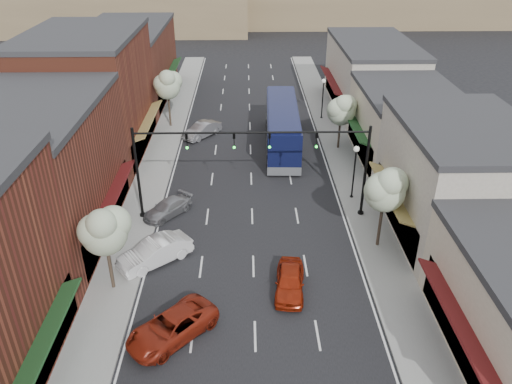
{
  "coord_description": "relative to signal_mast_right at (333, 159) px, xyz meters",
  "views": [
    {
      "loc": [
        -0.33,
        -23.25,
        19.32
      ],
      "look_at": [
        0.28,
        7.69,
        2.2
      ],
      "focal_mm": 35.0,
      "sensor_mm": 36.0,
      "label": 1
    }
  ],
  "objects": [
    {
      "name": "parked_car_b",
      "position": [
        -11.82,
        -5.46,
        -3.83
      ],
      "size": [
        4.78,
        4.31,
        1.58
      ],
      "primitive_type": "imported",
      "rotation": [
        0.0,
        0.0,
        -0.89
      ],
      "color": "silver",
      "rests_on": "ground"
    },
    {
      "name": "tree_left_near",
      "position": [
        -13.87,
        -8.05,
        -0.4
      ],
      "size": [
        2.85,
        2.65,
        5.69
      ],
      "color": "#47382B",
      "rests_on": "ground"
    },
    {
      "name": "sidewalk_left",
      "position": [
        -14.02,
        10.5,
        -4.55
      ],
      "size": [
        2.8,
        73.0,
        0.15
      ],
      "primitive_type": "cube",
      "color": "gray",
      "rests_on": "ground"
    },
    {
      "name": "bldg_left_far",
      "position": [
        -19.84,
        28.0,
        -0.46
      ],
      "size": [
        10.14,
        18.1,
        8.4
      ],
      "color": "brown",
      "rests_on": "ground"
    },
    {
      "name": "tree_right_far",
      "position": [
        2.73,
        11.95,
        -0.63
      ],
      "size": [
        2.85,
        2.65,
        5.43
      ],
      "color": "#47382B",
      "rests_on": "ground"
    },
    {
      "name": "parked_car_e",
      "position": [
        -10.41,
        15.24,
        -3.9
      ],
      "size": [
        3.94,
        4.37,
        1.44
      ],
      "primitive_type": "imported",
      "rotation": [
        0.0,
        0.0,
        -0.68
      ],
      "color": "gray",
      "rests_on": "ground"
    },
    {
      "name": "parked_car_a",
      "position": [
        -9.93,
        -11.94,
        -3.92
      ],
      "size": [
        5.17,
        5.21,
        1.4
      ],
      "primitive_type": "imported",
      "rotation": [
        0.0,
        0.0,
        -0.77
      ],
      "color": "maroon",
      "rests_on": "ground"
    },
    {
      "name": "tree_right_near",
      "position": [
        2.73,
        -4.05,
        -0.17
      ],
      "size": [
        2.85,
        2.65,
        5.95
      ],
      "color": "#47382B",
      "rests_on": "ground"
    },
    {
      "name": "coach_bus",
      "position": [
        -2.63,
        12.65,
        -2.54
      ],
      "size": [
        3.29,
        13.24,
        4.02
      ],
      "rotation": [
        0.0,
        0.0,
        -0.03
      ],
      "color": "#0E1238",
      "rests_on": "ground"
    },
    {
      "name": "lamp_post_near",
      "position": [
        2.18,
        2.5,
        -1.62
      ],
      "size": [
        0.44,
        0.44,
        4.44
      ],
      "color": "black",
      "rests_on": "ground"
    },
    {
      "name": "curb_right",
      "position": [
        1.38,
        10.5,
        -4.55
      ],
      "size": [
        0.25,
        73.0,
        0.17
      ],
      "primitive_type": "cube",
      "color": "gray",
      "rests_on": "ground"
    },
    {
      "name": "bldg_right_midnear",
      "position": [
        8.1,
        -2.0,
        -0.72
      ],
      "size": [
        9.14,
        12.1,
        7.9
      ],
      "color": "beige",
      "rests_on": "ground"
    },
    {
      "name": "lamp_post_far",
      "position": [
        2.18,
        20.0,
        -1.62
      ],
      "size": [
        0.44,
        0.44,
        4.44
      ],
      "color": "black",
      "rests_on": "ground"
    },
    {
      "name": "hill_near",
      "position": [
        -30.62,
        70.0,
        -0.62
      ],
      "size": [
        50.0,
        20.0,
        8.0
      ],
      "primitive_type": "cube",
      "color": "#7A6647",
      "rests_on": "ground"
    },
    {
      "name": "red_hatchback",
      "position": [
        -3.53,
        -8.39,
        -3.92
      ],
      "size": [
        2.1,
        4.28,
        1.41
      ],
      "primitive_type": "imported",
      "rotation": [
        0.0,
        0.0,
        -0.11
      ],
      "color": "maroon",
      "rests_on": "ground"
    },
    {
      "name": "signal_mast_right",
      "position": [
        0.0,
        0.0,
        0.0
      ],
      "size": [
        8.22,
        0.46,
        7.0
      ],
      "color": "black",
      "rests_on": "ground"
    },
    {
      "name": "bldg_right_midfar",
      "position": [
        8.08,
        10.0,
        -1.46
      ],
      "size": [
        9.14,
        12.1,
        6.4
      ],
      "color": "beige",
      "rests_on": "ground"
    },
    {
      "name": "curb_left",
      "position": [
        -12.62,
        10.5,
        -4.55
      ],
      "size": [
        0.25,
        73.0,
        0.17
      ],
      "primitive_type": "cube",
      "color": "gray",
      "rests_on": "ground"
    },
    {
      "name": "sidewalk_right",
      "position": [
        2.78,
        10.5,
        -4.55
      ],
      "size": [
        2.8,
        73.0,
        0.15
      ],
      "primitive_type": "cube",
      "color": "gray",
      "rests_on": "ground"
    },
    {
      "name": "bldg_left_midfar",
      "position": [
        -19.86,
        12.0,
        0.78
      ],
      "size": [
        10.14,
        14.1,
        10.9
      ],
      "color": "brown",
      "rests_on": "ground"
    },
    {
      "name": "bldg_right_far",
      "position": [
        8.09,
        24.0,
        -0.96
      ],
      "size": [
        9.14,
        16.1,
        7.4
      ],
      "color": "beige",
      "rests_on": "ground"
    },
    {
      "name": "bldg_left_midnear",
      "position": [
        -19.85,
        -2.0,
        0.03
      ],
      "size": [
        10.14,
        14.1,
        9.4
      ],
      "color": "brown",
      "rests_on": "ground"
    },
    {
      "name": "tree_left_far",
      "position": [
        -13.87,
        17.95,
        -0.02
      ],
      "size": [
        2.85,
        2.65,
        6.13
      ],
      "color": "#47382B",
      "rests_on": "ground"
    },
    {
      "name": "parked_car_c",
      "position": [
        -11.82,
        0.3,
        -4.04
      ],
      "size": [
        3.85,
        4.15,
        1.17
      ],
      "primitive_type": "imported",
      "rotation": [
        0.0,
        0.0,
        -0.7
      ],
      "color": "gray",
      "rests_on": "ground"
    },
    {
      "name": "ground",
      "position": [
        -5.62,
        -8.0,
        -4.62
      ],
      "size": [
        160.0,
        160.0,
        0.0
      ],
      "primitive_type": "plane",
      "color": "black",
      "rests_on": "ground"
    },
    {
      "name": "signal_mast_left",
      "position": [
        -11.24,
        0.0,
        0.0
      ],
      "size": [
        8.22,
        0.46,
        7.0
      ],
      "color": "black",
      "rests_on": "ground"
    }
  ]
}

